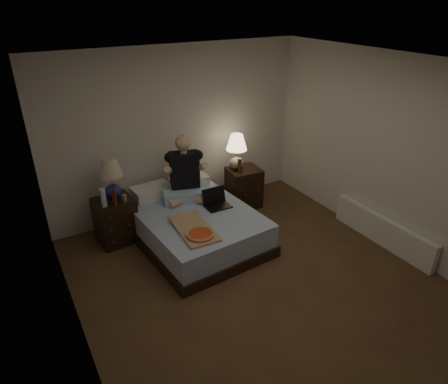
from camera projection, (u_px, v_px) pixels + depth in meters
floor at (262, 285)px, 4.74m from camera, size 4.00×4.50×0.00m
ceiling at (274, 68)px, 3.61m from camera, size 4.00×4.50×0.00m
wall_back at (178, 132)px, 5.91m from camera, size 4.00×0.00×2.50m
wall_left at (69, 246)px, 3.28m from camera, size 0.00×4.50×2.50m
wall_right at (395, 156)px, 5.07m from camera, size 0.00×4.50×2.50m
bed at (195, 226)px, 5.50m from camera, size 1.53×1.97×0.47m
nightstand_left at (116, 220)px, 5.45m from camera, size 0.54×0.49×0.64m
nightstand_right at (244, 187)px, 6.38m from camera, size 0.53×0.49×0.64m
lamp_left at (111, 178)px, 5.24m from camera, size 0.38×0.38×0.56m
lamp_right at (236, 152)px, 6.12m from camera, size 0.38×0.38×0.56m
water_bottle at (103, 198)px, 5.09m from camera, size 0.07×0.07×0.25m
soda_can at (124, 198)px, 5.24m from camera, size 0.07×0.07×0.10m
beer_bottle_left at (114, 198)px, 5.11m from camera, size 0.06×0.06×0.23m
beer_bottle_right at (240, 165)px, 6.07m from camera, size 0.06×0.06×0.23m
person at (185, 168)px, 5.52m from camera, size 0.78×0.69×0.93m
laptop at (218, 199)px, 5.43m from camera, size 0.34×0.28×0.24m
pizza_box at (200, 235)px, 4.79m from camera, size 0.44×0.78×0.08m
radiator at (383, 231)px, 5.44m from camera, size 0.10×1.60×0.40m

